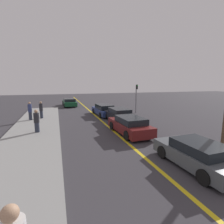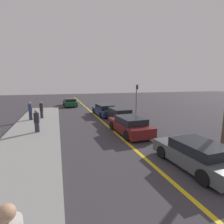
{
  "view_description": "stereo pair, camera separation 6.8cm",
  "coord_description": "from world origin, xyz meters",
  "views": [
    {
      "loc": [
        -4.12,
        2.4,
        3.8
      ],
      "look_at": [
        0.17,
        15.91,
        1.36
      ],
      "focal_mm": 28.0,
      "sensor_mm": 36.0,
      "label": 1
    },
    {
      "loc": [
        -4.05,
        2.38,
        3.8
      ],
      "look_at": [
        0.17,
        15.91,
        1.36
      ],
      "focal_mm": 28.0,
      "sensor_mm": 36.0,
      "label": 2
    }
  ],
  "objects": [
    {
      "name": "road_center_line",
      "position": [
        0.0,
        18.0,
        0.0
      ],
      "size": [
        0.2,
        60.0,
        0.01
      ],
      "color": "gold",
      "rests_on": "ground_plane"
    },
    {
      "name": "pedestrian_by_sign",
      "position": [
        -5.69,
        21.2,
        1.02
      ],
      "size": [
        0.34,
        0.34,
        1.72
      ],
      "color": "#282D3D",
      "rests_on": "sidewalk_left"
    },
    {
      "name": "car_near_right_lane",
      "position": [
        1.76,
        8.3,
        0.59
      ],
      "size": [
        2.07,
        4.15,
        1.21
      ],
      "rotation": [
        0.0,
        0.0,
        0.04
      ],
      "color": "#4C5156",
      "rests_on": "ground_plane"
    },
    {
      "name": "sidewalk_left",
      "position": [
        -5.9,
        14.46,
        0.08
      ],
      "size": [
        3.73,
        28.91,
        0.15
      ],
      "color": "gray",
      "rests_on": "ground_plane"
    },
    {
      "name": "pedestrian_mid_group",
      "position": [
        -5.61,
        15.93,
        0.99
      ],
      "size": [
        0.39,
        0.39,
        1.68
      ],
      "color": "#282D3D",
      "rests_on": "sidewalk_left"
    },
    {
      "name": "pedestrian_far_standing",
      "position": [
        -6.66,
        20.71,
        1.04
      ],
      "size": [
        0.35,
        0.35,
        1.77
      ],
      "color": "#282D3D",
      "rests_on": "sidewalk_left"
    },
    {
      "name": "car_ahead_center",
      "position": [
        0.93,
        13.97,
        0.64
      ],
      "size": [
        2.08,
        4.56,
        1.29
      ],
      "rotation": [
        0.0,
        0.0,
        0.05
      ],
      "color": "maroon",
      "rests_on": "ground_plane"
    },
    {
      "name": "traffic_light",
      "position": [
        5.19,
        21.89,
        2.17
      ],
      "size": [
        0.18,
        0.4,
        3.48
      ],
      "color": "slate",
      "rests_on": "ground_plane"
    },
    {
      "name": "car_far_distant",
      "position": [
        1.58,
        18.16,
        0.63
      ],
      "size": [
        2.01,
        4.62,
        1.3
      ],
      "rotation": [
        0.0,
        0.0,
        0.04
      ],
      "color": "black",
      "rests_on": "ground_plane"
    },
    {
      "name": "car_oncoming_far",
      "position": [
        -2.23,
        30.83,
        0.61
      ],
      "size": [
        2.1,
        4.76,
        1.22
      ],
      "rotation": [
        0.0,
        0.0,
        0.04
      ],
      "color": "#144728",
      "rests_on": "ground_plane"
    },
    {
      "name": "car_parked_left_lot",
      "position": [
        1.01,
        21.66,
        0.6
      ],
      "size": [
        2.04,
        4.66,
        1.26
      ],
      "rotation": [
        0.0,
        0.0,
        0.06
      ],
      "color": "navy",
      "rests_on": "ground_plane"
    }
  ]
}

